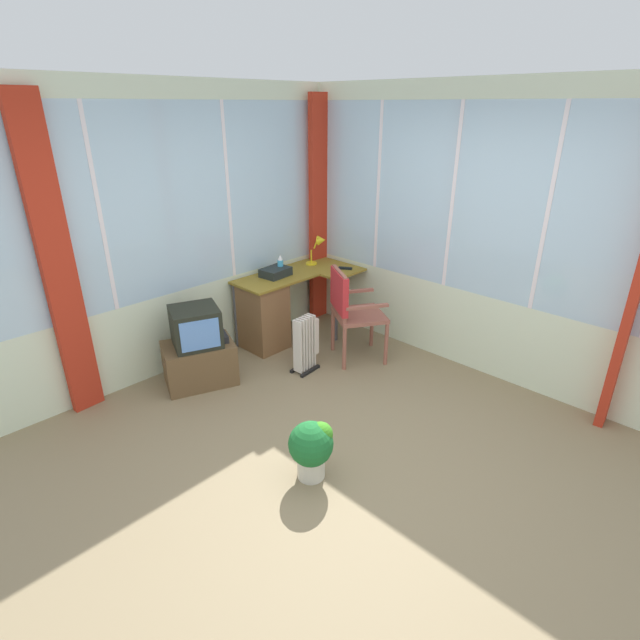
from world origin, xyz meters
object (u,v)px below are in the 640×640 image
at_px(spray_bottle, 280,265).
at_px(space_heater, 306,343).
at_px(desk_lamp, 319,246).
at_px(wooden_armchair, 348,304).
at_px(tv_remote, 345,268).
at_px(tv_on_stand, 199,350).
at_px(paper_tray, 276,272).
at_px(potted_plant, 312,446).
at_px(desk, 268,311).

distance_m(spray_bottle, space_heater, 1.00).
relative_size(desk_lamp, space_heater, 0.59).
distance_m(wooden_armchair, space_heater, 0.58).
height_order(tv_remote, wooden_armchair, wooden_armchair).
xyz_separation_m(desk_lamp, space_heater, (-0.92, -0.72, -0.67)).
bearing_deg(tv_on_stand, space_heater, -32.42).
bearing_deg(spray_bottle, paper_tray, -170.07).
xyz_separation_m(spray_bottle, tv_on_stand, (-1.22, -0.20, -0.51)).
xyz_separation_m(tv_remote, potted_plant, (-2.02, -1.49, -0.50)).
bearing_deg(tv_on_stand, desk, 8.38).
relative_size(desk, desk_lamp, 4.03).
bearing_deg(tv_remote, space_heater, 169.20).
relative_size(paper_tray, wooden_armchair, 0.31).
relative_size(desk, potted_plant, 3.08).
relative_size(tv_remote, potted_plant, 0.34).
distance_m(tv_on_stand, space_heater, 1.03).
height_order(desk_lamp, space_heater, desk_lamp).
xyz_separation_m(desk, spray_bottle, (0.25, 0.06, 0.45)).
distance_m(tv_remote, tv_on_stand, 1.90).
relative_size(wooden_armchair, tv_on_stand, 1.27).
bearing_deg(space_heater, potted_plant, -133.00).
height_order(tv_remote, spray_bottle, spray_bottle).
bearing_deg(tv_on_stand, potted_plant, -96.13).
bearing_deg(potted_plant, desk_lamp, 43.13).
bearing_deg(space_heater, tv_on_stand, 147.58).
bearing_deg(wooden_armchair, desk, 113.31).
height_order(desk, wooden_armchair, wooden_armchair).
bearing_deg(desk, space_heater, -98.24).
bearing_deg(tv_remote, tv_on_stand, 142.95).
bearing_deg(tv_on_stand, paper_tray, 9.28).
xyz_separation_m(wooden_armchair, tv_on_stand, (-1.33, 0.69, -0.28)).
height_order(desk, paper_tray, paper_tray).
distance_m(desk_lamp, space_heater, 1.34).
xyz_separation_m(desk, tv_on_stand, (-0.97, -0.14, -0.07)).
relative_size(paper_tray, potted_plant, 0.68).
distance_m(space_heater, potted_plant, 1.54).
bearing_deg(potted_plant, wooden_armchair, 33.39).
height_order(paper_tray, tv_on_stand, paper_tray).
relative_size(desk, space_heater, 2.36).
distance_m(desk_lamp, spray_bottle, 0.58).
bearing_deg(wooden_armchair, spray_bottle, 96.75).
distance_m(paper_tray, potted_plant, 2.35).
bearing_deg(wooden_armchair, tv_on_stand, 152.70).
distance_m(desk_lamp, tv_remote, 0.42).
xyz_separation_m(desk_lamp, potted_plant, (-1.97, -1.84, -0.70)).
bearing_deg(spray_bottle, potted_plant, -126.74).
xyz_separation_m(wooden_armchair, space_heater, (-0.46, 0.13, -0.32)).
xyz_separation_m(desk, wooden_armchair, (0.36, -0.83, 0.21)).
bearing_deg(spray_bottle, desk_lamp, -3.87).
bearing_deg(desk_lamp, wooden_armchair, -118.38).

